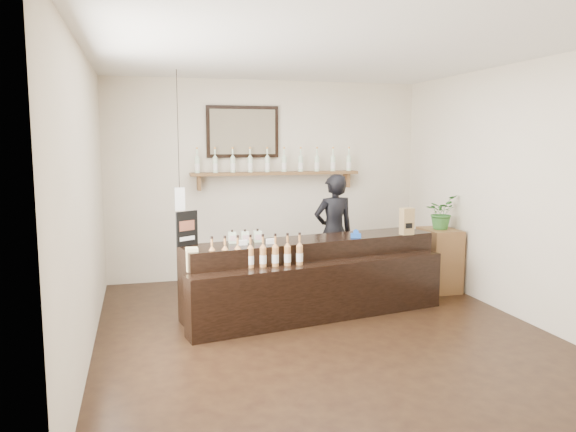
% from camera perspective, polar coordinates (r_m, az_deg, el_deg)
% --- Properties ---
extents(ground, '(5.00, 5.00, 0.00)m').
position_cam_1_polar(ground, '(5.96, 3.32, -11.50)').
color(ground, black).
rests_on(ground, ground).
extents(room_shell, '(5.00, 5.00, 5.00)m').
position_cam_1_polar(room_shell, '(5.64, 3.45, 5.07)').
color(room_shell, beige).
rests_on(room_shell, ground).
extents(back_wall_decor, '(2.66, 0.96, 1.69)m').
position_cam_1_polar(back_wall_decor, '(7.89, -3.11, 6.22)').
color(back_wall_decor, brown).
rests_on(back_wall_decor, ground).
extents(counter, '(3.07, 1.35, 0.99)m').
position_cam_1_polar(counter, '(6.42, 2.67, -6.39)').
color(counter, black).
rests_on(counter, ground).
extents(promo_sign, '(0.24, 0.15, 0.37)m').
position_cam_1_polar(promo_sign, '(6.06, -10.23, -1.26)').
color(promo_sign, black).
rests_on(promo_sign, counter).
extents(paper_bag, '(0.15, 0.12, 0.32)m').
position_cam_1_polar(paper_bag, '(6.83, 11.98, -0.53)').
color(paper_bag, olive).
rests_on(paper_bag, counter).
extents(tape_dispenser, '(0.12, 0.08, 0.10)m').
position_cam_1_polar(tape_dispenser, '(6.51, 6.91, -1.89)').
color(tape_dispenser, '#194DB3').
rests_on(tape_dispenser, counter).
extents(side_cabinet, '(0.41, 0.56, 0.82)m').
position_cam_1_polar(side_cabinet, '(7.64, 15.09, -4.30)').
color(side_cabinet, brown).
rests_on(side_cabinet, ground).
extents(potted_plant, '(0.52, 0.52, 0.44)m').
position_cam_1_polar(potted_plant, '(7.54, 15.26, 0.37)').
color(potted_plant, '#306A2A').
rests_on(potted_plant, side_cabinet).
extents(shopkeeper, '(0.67, 0.49, 1.73)m').
position_cam_1_polar(shopkeeper, '(7.40, 4.67, -0.86)').
color(shopkeeper, black).
rests_on(shopkeeper, ground).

